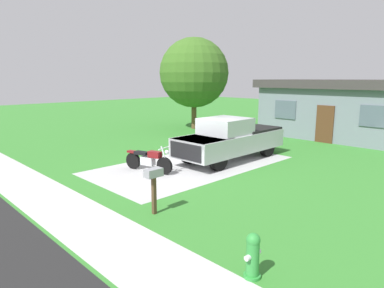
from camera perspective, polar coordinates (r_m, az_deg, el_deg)
name	(u,v)px	position (r m, az deg, el deg)	size (l,w,h in m)	color
ground_plane	(192,165)	(14.34, 0.06, -3.51)	(80.00, 80.00, 0.00)	#347B2C
driveway_pad	(192,165)	(14.34, 0.06, -3.50)	(4.50, 8.54, 0.01)	#AEAEAE
sidewalk_strip	(50,200)	(11.19, -22.76, -8.65)	(36.00, 1.80, 0.01)	#B6B6B1
motorcycle	(149,160)	(13.33, -7.30, -2.64)	(2.17, 0.88, 1.09)	black
pickup_truck	(231,138)	(15.21, 6.65, 0.94)	(2.07, 5.65, 1.90)	black
fire_hydrant	(253,256)	(6.59, 10.17, -18.05)	(0.32, 0.40, 0.87)	#2D8C38
mailbox	(154,179)	(9.08, -6.47, -5.86)	(0.26, 0.48, 1.26)	#4C3823
shade_tree	(194,73)	(24.32, 0.34, 11.87)	(4.86, 4.86, 6.39)	brown
neighbor_house	(344,108)	(22.68, 24.21, 5.51)	(9.60, 5.60, 3.50)	slate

